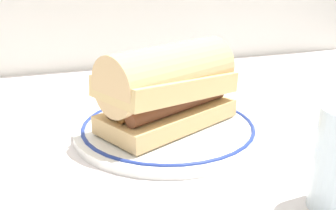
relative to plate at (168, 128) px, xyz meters
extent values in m
plane|color=silver|center=(0.02, 0.02, -0.01)|extent=(1.50, 1.50, 0.00)
cylinder|color=white|center=(0.00, 0.00, 0.00)|extent=(0.28, 0.28, 0.01)
torus|color=navy|center=(0.00, 0.00, 0.00)|extent=(0.26, 0.26, 0.01)
cube|color=#DAB375|center=(0.00, 0.00, 0.02)|extent=(0.23, 0.18, 0.03)
cylinder|color=brown|center=(0.01, -0.02, 0.04)|extent=(0.17, 0.10, 0.02)
cylinder|color=brown|center=(0.00, 0.00, 0.04)|extent=(0.17, 0.10, 0.02)
cylinder|color=brown|center=(-0.01, 0.02, 0.04)|extent=(0.17, 0.10, 0.02)
cube|color=#D9B976|center=(0.00, 0.00, 0.07)|extent=(0.23, 0.18, 0.05)
cylinder|color=#D6B179|center=(0.00, 0.00, 0.09)|extent=(0.22, 0.16, 0.09)
cylinder|color=white|center=(0.19, 0.24, 0.02)|extent=(0.03, 0.03, 0.06)
sphere|color=silver|center=(0.19, 0.24, 0.06)|extent=(0.03, 0.03, 0.03)
camera|label=1|loc=(-0.18, -0.51, 0.23)|focal=41.49mm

